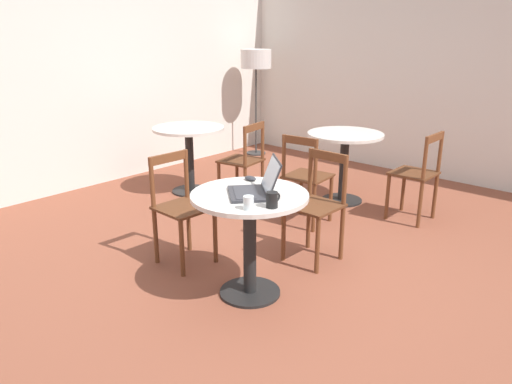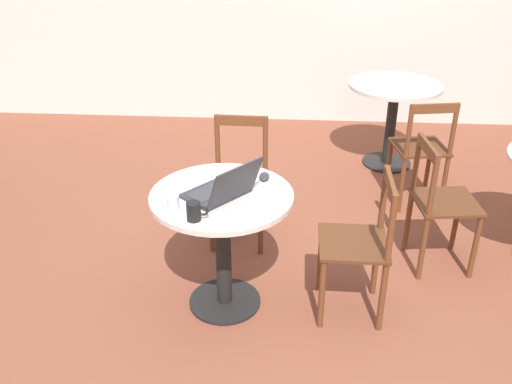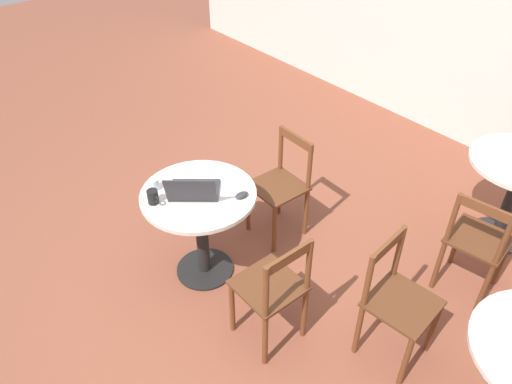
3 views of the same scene
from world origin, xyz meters
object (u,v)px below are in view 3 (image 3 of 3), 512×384
object	(u,v)px
mug	(153,197)
mouse	(242,195)
cafe_table_near	(200,214)
chair_far_front	(476,244)
chair_near_right	(273,291)
chair_mid_left	(396,302)
drinking_glass	(154,184)
chair_near_back	(281,186)
laptop	(193,190)

from	to	relation	value
mug	mouse	bearing A→B (deg)	55.91
cafe_table_near	chair_far_front	xyz separation A→B (m)	(1.37, 1.34, -0.12)
chair_near_right	mouse	world-z (taller)	chair_near_right
chair_mid_left	chair_far_front	world-z (taller)	same
chair_mid_left	mouse	world-z (taller)	chair_mid_left
drinking_glass	chair_near_back	bearing A→B (deg)	75.31
cafe_table_near	mouse	size ratio (longest dim) A/B	7.96
chair_mid_left	drinking_glass	world-z (taller)	chair_mid_left
laptop	mug	world-z (taller)	laptop
mouse	chair_near_right	bearing A→B (deg)	-20.47
cafe_table_near	laptop	xyz separation A→B (m)	(0.01, -0.04, 0.23)
laptop	cafe_table_near	bearing A→B (deg)	101.74
drinking_glass	chair_mid_left	bearing A→B (deg)	24.43
chair_mid_left	chair_far_front	size ratio (longest dim) A/B	1.00
chair_near_right	chair_mid_left	bearing A→B (deg)	43.12
mouse	mug	distance (m)	0.58
cafe_table_near	mouse	xyz separation A→B (m)	(0.22, 0.20, 0.20)
chair_far_front	drinking_glass	bearing A→B (deg)	-135.97
cafe_table_near	laptop	world-z (taller)	laptop
laptop	mouse	distance (m)	0.32
chair_near_right	chair_mid_left	world-z (taller)	same
cafe_table_near	chair_near_right	distance (m)	0.79
chair_near_back	chair_far_front	size ratio (longest dim) A/B	1.00
chair_near_back	chair_mid_left	world-z (taller)	same
chair_near_right	drinking_glass	bearing A→B (deg)	-169.21
chair_near_right	mug	distance (m)	0.99
chair_far_front	laptop	world-z (taller)	laptop
chair_near_right	laptop	xyz separation A→B (m)	(-0.77, -0.03, 0.35)
chair_mid_left	cafe_table_near	bearing A→B (deg)	-159.15
chair_near_right	mug	bearing A→B (deg)	-162.65
chair_near_right	laptop	distance (m)	0.85
laptop	mug	bearing A→B (deg)	-114.37
chair_far_front	mouse	bearing A→B (deg)	-135.01
chair_near_back	drinking_glass	size ratio (longest dim) A/B	10.29
chair_mid_left	mouse	size ratio (longest dim) A/B	8.76
chair_near_back	mouse	xyz separation A→B (m)	(0.20, -0.56, 0.32)
chair_near_right	mouse	xyz separation A→B (m)	(-0.55, 0.21, 0.32)
chair_near_back	chair_far_front	xyz separation A→B (m)	(1.34, 0.59, 0.00)
chair_near_back	laptop	xyz separation A→B (m)	(-0.02, -0.80, 0.35)
chair_near_back	drinking_glass	xyz separation A→B (m)	(-0.25, -0.96, 0.34)
mug	laptop	bearing A→B (deg)	65.63
cafe_table_near	chair_near_right	bearing A→B (deg)	-0.65
mug	drinking_glass	xyz separation A→B (m)	(-0.12, 0.08, -0.01)
chair_near_right	laptop	size ratio (longest dim) A/B	1.89
drinking_glass	chair_near_right	bearing A→B (deg)	10.79
mug	drinking_glass	size ratio (longest dim) A/B	1.33
mug	chair_near_back	bearing A→B (deg)	83.08
chair_near_right	chair_far_front	size ratio (longest dim) A/B	1.00
chair_mid_left	laptop	bearing A→B (deg)	-157.51
mouse	drinking_glass	world-z (taller)	drinking_glass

